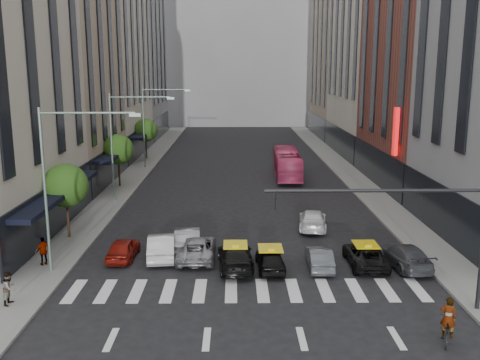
{
  "coord_description": "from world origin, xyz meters",
  "views": [
    {
      "loc": [
        -0.83,
        -24.06,
        11.1
      ],
      "look_at": [
        -0.45,
        10.02,
        4.0
      ],
      "focal_mm": 40.0,
      "sensor_mm": 36.0,
      "label": 1
    }
  ],
  "objects_px": {
    "taxi_center": "(270,259)",
    "bus": "(287,163)",
    "streetlamp_near": "(61,168)",
    "pedestrian_far": "(44,251)",
    "car_red": "(123,248)",
    "streetlamp_mid": "(123,133)",
    "motorcycle": "(447,331)",
    "taxi_left": "(235,257)",
    "pedestrian_near": "(9,288)",
    "streetlamp_far": "(152,116)",
    "car_white_front": "(161,246)"
  },
  "relations": [
    {
      "from": "pedestrian_near",
      "to": "pedestrian_far",
      "type": "xyz_separation_m",
      "value": [
        -0.19,
        5.17,
        0.02
      ]
    },
    {
      "from": "streetlamp_near",
      "to": "pedestrian_near",
      "type": "height_order",
      "value": "streetlamp_near"
    },
    {
      "from": "car_red",
      "to": "car_white_front",
      "type": "distance_m",
      "value": 2.25
    },
    {
      "from": "streetlamp_near",
      "to": "pedestrian_near",
      "type": "distance_m",
      "value": 6.7
    },
    {
      "from": "car_red",
      "to": "pedestrian_far",
      "type": "distance_m",
      "value": 4.45
    },
    {
      "from": "streetlamp_mid",
      "to": "taxi_left",
      "type": "relative_size",
      "value": 1.9
    },
    {
      "from": "pedestrian_near",
      "to": "pedestrian_far",
      "type": "bearing_deg",
      "value": 7.31
    },
    {
      "from": "car_white_front",
      "to": "motorcycle",
      "type": "xyz_separation_m",
      "value": [
        13.14,
        -10.31,
        -0.24
      ]
    },
    {
      "from": "bus",
      "to": "motorcycle",
      "type": "height_order",
      "value": "bus"
    },
    {
      "from": "taxi_center",
      "to": "bus",
      "type": "bearing_deg",
      "value": -100.37
    },
    {
      "from": "motorcycle",
      "to": "car_white_front",
      "type": "bearing_deg",
      "value": -14.78
    },
    {
      "from": "motorcycle",
      "to": "pedestrian_near",
      "type": "xyz_separation_m",
      "value": [
        -19.43,
        3.61,
        0.45
      ]
    },
    {
      "from": "streetlamp_near",
      "to": "pedestrian_far",
      "type": "height_order",
      "value": "streetlamp_near"
    },
    {
      "from": "motorcycle",
      "to": "streetlamp_mid",
      "type": "bearing_deg",
      "value": -29.66
    },
    {
      "from": "streetlamp_near",
      "to": "taxi_center",
      "type": "distance_m",
      "value": 12.41
    },
    {
      "from": "streetlamp_mid",
      "to": "taxi_left",
      "type": "bearing_deg",
      "value": -58.87
    },
    {
      "from": "car_red",
      "to": "pedestrian_near",
      "type": "bearing_deg",
      "value": 60.32
    },
    {
      "from": "streetlamp_mid",
      "to": "pedestrian_far",
      "type": "xyz_separation_m",
      "value": [
        -1.63,
        -15.1,
        -4.94
      ]
    },
    {
      "from": "bus",
      "to": "streetlamp_near",
      "type": "bearing_deg",
      "value": 62.98
    },
    {
      "from": "streetlamp_far",
      "to": "car_red",
      "type": "bearing_deg",
      "value": -85.01
    },
    {
      "from": "taxi_left",
      "to": "taxi_center",
      "type": "bearing_deg",
      "value": 167.66
    },
    {
      "from": "streetlamp_near",
      "to": "streetlamp_mid",
      "type": "distance_m",
      "value": 16.0
    },
    {
      "from": "streetlamp_mid",
      "to": "streetlamp_far",
      "type": "bearing_deg",
      "value": 90.0
    },
    {
      "from": "streetlamp_far",
      "to": "car_red",
      "type": "xyz_separation_m",
      "value": [
        2.6,
        -29.73,
        -5.27
      ]
    },
    {
      "from": "taxi_center",
      "to": "motorcycle",
      "type": "xyz_separation_m",
      "value": [
        6.75,
        -8.21,
        -0.14
      ]
    },
    {
      "from": "streetlamp_far",
      "to": "taxi_center",
      "type": "height_order",
      "value": "streetlamp_far"
    },
    {
      "from": "taxi_center",
      "to": "streetlamp_near",
      "type": "bearing_deg",
      "value": -1.06
    },
    {
      "from": "car_red",
      "to": "bus",
      "type": "relative_size",
      "value": 0.35
    },
    {
      "from": "car_red",
      "to": "streetlamp_far",
      "type": "bearing_deg",
      "value": -82.97
    },
    {
      "from": "streetlamp_mid",
      "to": "pedestrian_far",
      "type": "relative_size",
      "value": 5.53
    },
    {
      "from": "car_white_front",
      "to": "bus",
      "type": "height_order",
      "value": "bus"
    },
    {
      "from": "bus",
      "to": "taxi_center",
      "type": "bearing_deg",
      "value": 84.35
    },
    {
      "from": "pedestrian_near",
      "to": "pedestrian_far",
      "type": "height_order",
      "value": "pedestrian_far"
    },
    {
      "from": "streetlamp_near",
      "to": "car_white_front",
      "type": "distance_m",
      "value": 7.5
    },
    {
      "from": "taxi_center",
      "to": "bus",
      "type": "height_order",
      "value": "bus"
    },
    {
      "from": "streetlamp_near",
      "to": "streetlamp_mid",
      "type": "height_order",
      "value": "same"
    },
    {
      "from": "streetlamp_far",
      "to": "pedestrian_far",
      "type": "relative_size",
      "value": 5.53
    },
    {
      "from": "motorcycle",
      "to": "car_red",
      "type": "bearing_deg",
      "value": -10.05
    },
    {
      "from": "taxi_left",
      "to": "pedestrian_far",
      "type": "distance_m",
      "value": 10.91
    },
    {
      "from": "streetlamp_near",
      "to": "motorcycle",
      "type": "relative_size",
      "value": 4.79
    },
    {
      "from": "taxi_left",
      "to": "pedestrian_far",
      "type": "bearing_deg",
      "value": -4.74
    },
    {
      "from": "streetlamp_near",
      "to": "car_red",
      "type": "height_order",
      "value": "streetlamp_near"
    },
    {
      "from": "streetlamp_far",
      "to": "motorcycle",
      "type": "relative_size",
      "value": 4.79
    },
    {
      "from": "car_red",
      "to": "taxi_center",
      "type": "distance_m",
      "value": 8.85
    },
    {
      "from": "streetlamp_far",
      "to": "car_white_front",
      "type": "xyz_separation_m",
      "value": [
        4.84,
        -29.56,
        -5.17
      ]
    },
    {
      "from": "motorcycle",
      "to": "pedestrian_near",
      "type": "relative_size",
      "value": 1.18
    },
    {
      "from": "streetlamp_far",
      "to": "bus",
      "type": "relative_size",
      "value": 0.86
    },
    {
      "from": "streetlamp_far",
      "to": "streetlamp_near",
      "type": "bearing_deg",
      "value": -90.0
    },
    {
      "from": "car_white_front",
      "to": "pedestrian_far",
      "type": "bearing_deg",
      "value": 7.17
    },
    {
      "from": "streetlamp_mid",
      "to": "pedestrian_near",
      "type": "distance_m",
      "value": 20.91
    }
  ]
}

